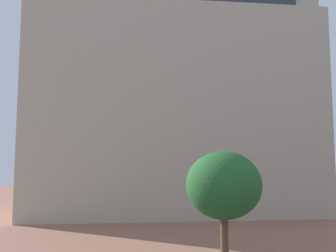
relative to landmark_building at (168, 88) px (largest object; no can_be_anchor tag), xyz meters
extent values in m
cube|color=#B2A893|center=(0.48, 0.24, -2.58)|extent=(23.39, 11.46, 16.53)
cube|color=#2D3842|center=(0.48, 0.24, 6.88)|extent=(21.51, 10.54, 2.40)
cube|color=#B2A893|center=(-2.47, 0.24, 5.36)|extent=(5.46, 5.46, 32.40)
cylinder|color=#B2A893|center=(-9.71, -3.99, -0.72)|extent=(2.80, 2.80, 20.25)
cylinder|color=#B2A893|center=(10.68, -3.99, -0.48)|extent=(2.80, 2.80, 20.74)
cylinder|color=brown|center=(0.31, -17.17, -9.82)|extent=(0.32, 0.32, 2.05)
ellipsoid|color=#235B28|center=(0.31, -17.17, -7.58)|extent=(3.05, 3.05, 2.74)
camera|label=1|loc=(-3.60, -31.66, -6.73)|focal=39.02mm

